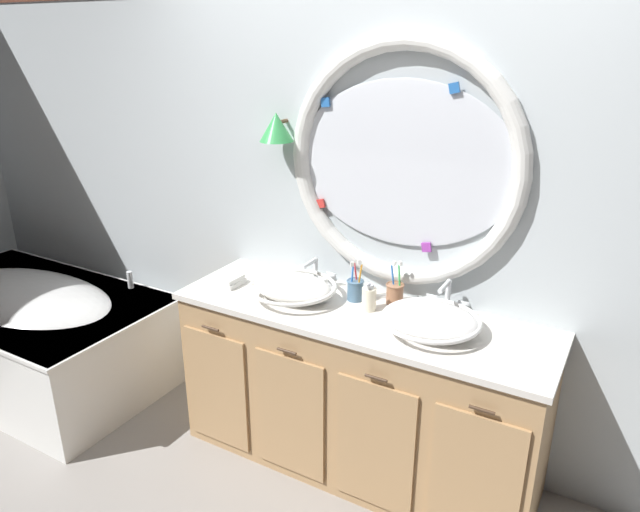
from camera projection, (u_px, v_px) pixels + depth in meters
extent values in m
plane|color=gray|center=(323.00, 492.00, 2.84)|extent=(14.00, 14.00, 0.00)
cube|color=silver|center=(383.00, 206.00, 2.85)|extent=(6.40, 0.08, 2.60)
ellipsoid|color=silver|center=(402.00, 165.00, 2.68)|extent=(1.08, 0.02, 0.77)
torus|color=silver|center=(401.00, 165.00, 2.67)|extent=(1.16, 0.08, 1.16)
cube|color=orange|center=(520.00, 189.00, 2.43)|extent=(0.05, 0.01, 0.05)
cube|color=#2866B7|center=(454.00, 88.00, 2.44)|extent=(0.05, 0.01, 0.05)
cube|color=#2866B7|center=(325.00, 102.00, 2.76)|extent=(0.05, 0.01, 0.05)
cube|color=red|center=(320.00, 204.00, 2.95)|extent=(0.05, 0.01, 0.05)
cube|color=purple|center=(426.00, 247.00, 2.73)|extent=(0.05, 0.01, 0.05)
cylinder|color=#4C3823|center=(282.00, 122.00, 2.89)|extent=(0.02, 0.09, 0.02)
cone|color=green|center=(276.00, 127.00, 2.86)|extent=(0.17, 0.17, 0.14)
cube|color=tan|center=(358.00, 393.00, 2.90)|extent=(1.78, 0.54, 0.84)
cube|color=silver|center=(360.00, 314.00, 2.74)|extent=(1.82, 0.58, 0.03)
cube|color=silver|center=(382.00, 307.00, 2.98)|extent=(1.78, 0.02, 0.11)
cube|color=tan|center=(217.00, 390.00, 2.99)|extent=(0.37, 0.02, 0.64)
cylinder|color=#422D1E|center=(210.00, 328.00, 2.85)|extent=(0.10, 0.01, 0.01)
cube|color=tan|center=(290.00, 416.00, 2.79)|extent=(0.37, 0.02, 0.64)
cylinder|color=#422D1E|center=(287.00, 351.00, 2.65)|extent=(0.10, 0.01, 0.01)
cube|color=tan|center=(374.00, 447.00, 2.58)|extent=(0.37, 0.02, 0.64)
cylinder|color=#422D1E|center=(376.00, 378.00, 2.44)|extent=(0.10, 0.01, 0.01)
cube|color=tan|center=(474.00, 483.00, 2.37)|extent=(0.37, 0.02, 0.64)
cylinder|color=#422D1E|center=(482.00, 410.00, 2.23)|extent=(0.10, 0.01, 0.01)
cube|color=white|center=(34.00, 337.00, 3.69)|extent=(1.70, 0.95, 0.57)
ellipsoid|color=white|center=(27.00, 303.00, 3.61)|extent=(1.39, 0.74, 0.28)
cube|color=white|center=(26.00, 298.00, 3.60)|extent=(1.73, 0.98, 0.02)
cylinder|color=silver|center=(130.00, 280.00, 3.69)|extent=(0.04, 0.04, 0.11)
cylinder|color=silver|center=(27.00, 303.00, 3.61)|extent=(0.04, 0.04, 0.01)
ellipsoid|color=white|center=(292.00, 287.00, 2.86)|extent=(0.42, 0.28, 0.11)
torus|color=white|center=(292.00, 287.00, 2.85)|extent=(0.44, 0.44, 0.02)
cylinder|color=silver|center=(292.00, 287.00, 2.85)|extent=(0.03, 0.03, 0.01)
ellipsoid|color=white|center=(431.00, 320.00, 2.53)|extent=(0.41, 0.32, 0.12)
torus|color=white|center=(431.00, 319.00, 2.52)|extent=(0.43, 0.43, 0.02)
cylinder|color=silver|center=(431.00, 319.00, 2.52)|extent=(0.03, 0.03, 0.01)
cylinder|color=silver|center=(316.00, 280.00, 3.06)|extent=(0.05, 0.05, 0.02)
cylinder|color=silver|center=(316.00, 269.00, 3.03)|extent=(0.02, 0.02, 0.11)
sphere|color=silver|center=(316.00, 259.00, 3.01)|extent=(0.03, 0.03, 0.03)
cylinder|color=silver|center=(309.00, 263.00, 2.96)|extent=(0.02, 0.13, 0.02)
cylinder|color=silver|center=(301.00, 273.00, 3.09)|extent=(0.04, 0.04, 0.06)
cylinder|color=silver|center=(331.00, 280.00, 3.01)|extent=(0.04, 0.04, 0.06)
cube|color=silver|center=(301.00, 267.00, 3.08)|extent=(0.05, 0.01, 0.01)
cube|color=silver|center=(331.00, 274.00, 2.99)|extent=(0.05, 0.01, 0.01)
cylinder|color=silver|center=(447.00, 310.00, 2.73)|extent=(0.05, 0.05, 0.02)
cylinder|color=silver|center=(448.00, 295.00, 2.70)|extent=(0.02, 0.02, 0.13)
sphere|color=silver|center=(449.00, 282.00, 2.67)|extent=(0.03, 0.03, 0.03)
cylinder|color=silver|center=(444.00, 286.00, 2.62)|extent=(0.02, 0.13, 0.02)
cylinder|color=silver|center=(431.00, 303.00, 2.75)|extent=(0.04, 0.04, 0.06)
cylinder|color=silver|center=(463.00, 310.00, 2.68)|extent=(0.04, 0.04, 0.06)
cube|color=silver|center=(432.00, 296.00, 2.74)|extent=(0.05, 0.01, 0.01)
cube|color=silver|center=(463.00, 303.00, 2.67)|extent=(0.05, 0.01, 0.01)
cylinder|color=slate|center=(355.00, 290.00, 2.84)|extent=(0.08, 0.08, 0.10)
torus|color=slate|center=(355.00, 281.00, 2.82)|extent=(0.09, 0.09, 0.01)
cylinder|color=orange|center=(359.00, 282.00, 2.80)|extent=(0.03, 0.02, 0.18)
cube|color=white|center=(360.00, 262.00, 2.77)|extent=(0.02, 0.02, 0.02)
cylinder|color=#E0383D|center=(356.00, 279.00, 2.84)|extent=(0.03, 0.02, 0.17)
cube|color=white|center=(357.00, 261.00, 2.80)|extent=(0.02, 0.02, 0.02)
cylinder|color=blue|center=(352.00, 282.00, 2.82)|extent=(0.02, 0.01, 0.17)
cube|color=white|center=(352.00, 264.00, 2.78)|extent=(0.02, 0.02, 0.02)
cylinder|color=#996647|center=(395.00, 294.00, 2.80)|extent=(0.08, 0.08, 0.10)
torus|color=#996647|center=(395.00, 285.00, 2.78)|extent=(0.09, 0.09, 0.01)
cylinder|color=green|center=(400.00, 284.00, 2.77)|extent=(0.03, 0.02, 0.19)
cube|color=white|center=(401.00, 264.00, 2.74)|extent=(0.02, 0.02, 0.02)
cylinder|color=blue|center=(393.00, 283.00, 2.79)|extent=(0.03, 0.02, 0.18)
cube|color=white|center=(394.00, 263.00, 2.75)|extent=(0.02, 0.02, 0.02)
cylinder|color=#EFE5C6|center=(369.00, 299.00, 2.73)|extent=(0.07, 0.07, 0.11)
cylinder|color=silver|center=(369.00, 286.00, 2.71)|extent=(0.04, 0.04, 0.02)
cylinder|color=silver|center=(368.00, 285.00, 2.69)|extent=(0.01, 0.04, 0.01)
cube|color=white|center=(227.00, 282.00, 3.03)|extent=(0.15, 0.14, 0.02)
cube|color=white|center=(227.00, 277.00, 3.02)|extent=(0.14, 0.13, 0.02)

